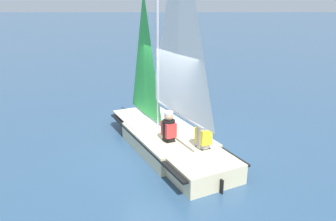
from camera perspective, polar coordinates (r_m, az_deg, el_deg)
ground_plane at (r=8.47m, az=0.00°, el=-6.67°), size 260.00×260.00×0.00m
sailboat_main at (r=8.17m, az=0.08°, el=-2.04°), size 3.37×4.68×5.48m
sailor_helm at (r=7.78m, az=0.13°, el=-3.92°), size 0.40×0.42×1.16m
sailor_crew at (r=7.46m, az=6.16°, el=-5.06°), size 0.40×0.42×1.16m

